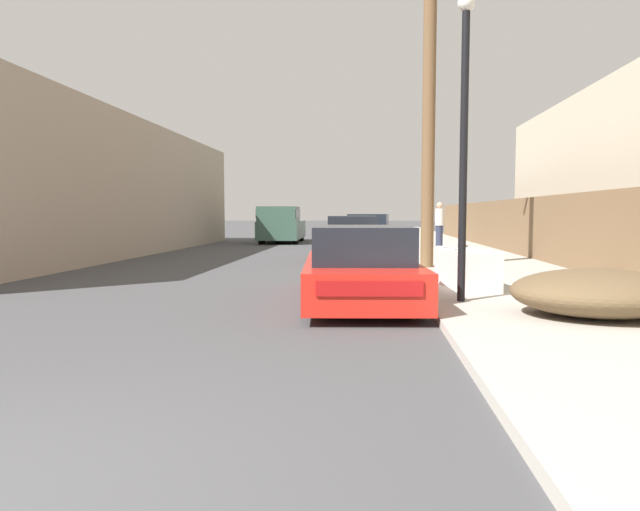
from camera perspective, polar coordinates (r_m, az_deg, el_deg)
sidewalk_curb at (r=26.03m, az=11.37°, el=1.04°), size 4.20×63.00×0.12m
discarded_fridge at (r=10.79m, az=14.43°, el=-1.22°), size 0.96×1.87×0.74m
parked_sports_car_red at (r=9.50m, az=3.96°, el=-1.23°), size 2.08×4.80×1.28m
car_parked_mid at (r=17.89m, az=3.20°, el=1.58°), size 1.95×4.63×1.39m
car_parked_far at (r=24.24m, az=4.91°, el=2.33°), size 2.16×4.17×1.44m
pickup_truck at (r=28.67m, az=-3.89°, el=3.08°), size 2.11×5.38×1.80m
utility_pole at (r=14.90m, az=10.84°, el=14.34°), size 1.80×0.32×7.79m
street_lamp at (r=9.13m, az=14.22°, el=12.49°), size 0.26×0.26×4.63m
brush_pile at (r=8.38m, az=26.05°, el=-3.36°), size 2.25×1.89×0.63m
wooden_fence at (r=21.07m, az=18.40°, el=2.85°), size 0.08×32.97×1.84m
building_left_block at (r=22.58m, az=-25.06°, el=6.07°), size 7.00×21.38×4.71m
pedestrian at (r=23.63m, az=11.85°, el=3.14°), size 0.34×0.34×1.81m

